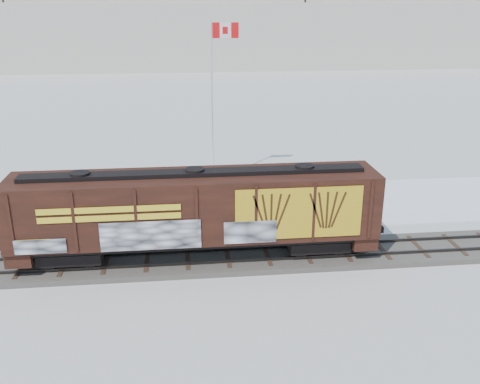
{
  "coord_description": "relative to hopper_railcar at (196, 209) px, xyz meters",
  "views": [
    {
      "loc": [
        -4.02,
        -24.1,
        12.39
      ],
      "look_at": [
        -1.04,
        3.0,
        2.59
      ],
      "focal_mm": 40.0,
      "sensor_mm": 36.0,
      "label": 1
    }
  ],
  "objects": [
    {
      "name": "car_dark",
      "position": [
        7.94,
        5.77,
        -2.16
      ],
      "size": [
        4.94,
        2.39,
        1.39
      ],
      "primitive_type": "imported",
      "rotation": [
        0.0,
        0.0,
        1.67
      ],
      "color": "#22252A",
      "rests_on": "parking_strip"
    },
    {
      "name": "car_white",
      "position": [
        3.63,
        7.87,
        -2.08
      ],
      "size": [
        4.96,
        3.14,
        1.54
      ],
      "primitive_type": "imported",
      "rotation": [
        0.0,
        0.0,
        1.92
      ],
      "color": "silver",
      "rests_on": "parking_strip"
    },
    {
      "name": "ground",
      "position": [
        3.52,
        0.01,
        -2.88
      ],
      "size": [
        500.0,
        500.0,
        0.0
      ],
      "primitive_type": "plane",
      "color": "white",
      "rests_on": "ground"
    },
    {
      "name": "parking_strip",
      "position": [
        3.52,
        7.51,
        -2.86
      ],
      "size": [
        40.0,
        8.0,
        0.03
      ],
      "primitive_type": "cube",
      "color": "white",
      "rests_on": "ground"
    },
    {
      "name": "rail_track",
      "position": [
        3.52,
        0.01,
        -2.73
      ],
      "size": [
        50.0,
        3.4,
        0.43
      ],
      "color": "#59544C",
      "rests_on": "ground"
    },
    {
      "name": "hopper_railcar",
      "position": [
        0.0,
        0.0,
        0.0
      ],
      "size": [
        17.6,
        3.06,
        4.39
      ],
      "color": "black",
      "rests_on": "rail_track"
    },
    {
      "name": "flagpole",
      "position": [
        1.68,
        12.35,
        1.26
      ],
      "size": [
        2.3,
        0.9,
        11.24
      ],
      "color": "silver",
      "rests_on": "ground"
    },
    {
      "name": "car_silver",
      "position": [
        0.65,
        6.06,
        -2.18
      ],
      "size": [
        4.11,
        2.17,
        1.33
      ],
      "primitive_type": "imported",
      "rotation": [
        0.0,
        0.0,
        1.41
      ],
      "color": "silver",
      "rests_on": "parking_strip"
    }
  ]
}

